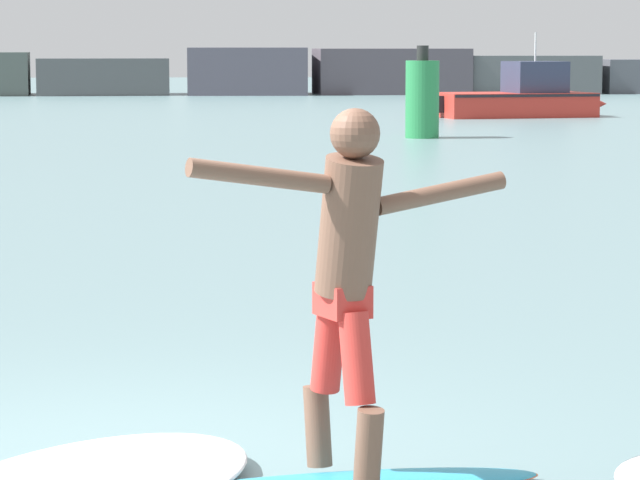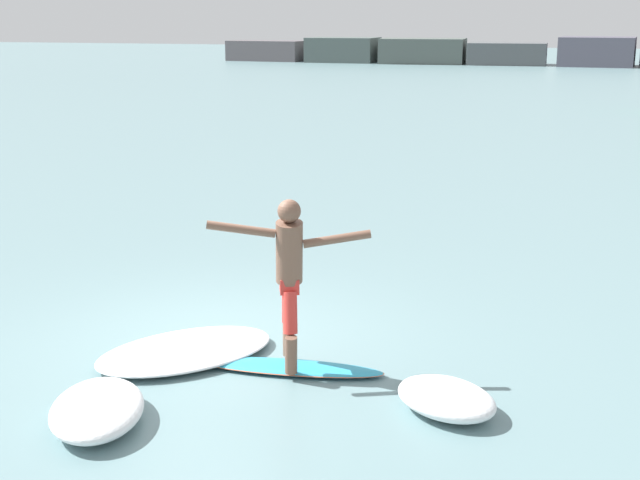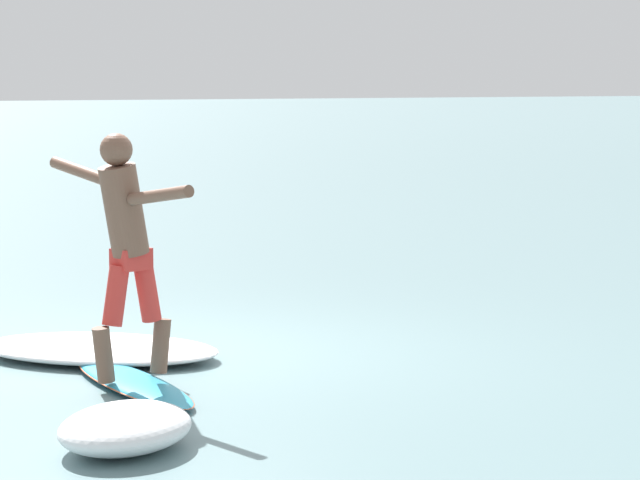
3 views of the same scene
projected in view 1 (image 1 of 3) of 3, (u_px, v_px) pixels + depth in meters
name	position (u px, v px, depth m)	size (l,w,h in m)	color
ground_plane	(102.00, 459.00, 8.15)	(200.00, 200.00, 0.00)	slate
rock_jetty_breakwater	(319.00, 73.00, 69.87)	(66.03, 4.98, 2.14)	#585256
surfer	(348.00, 263.00, 7.31)	(1.61, 0.81, 1.84)	brown
fishing_boat_near_jetty	(522.00, 98.00, 47.50)	(5.80, 3.05, 2.63)	red
channel_marker_buoy	(422.00, 98.00, 36.50)	(0.81, 0.81, 2.22)	#288447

